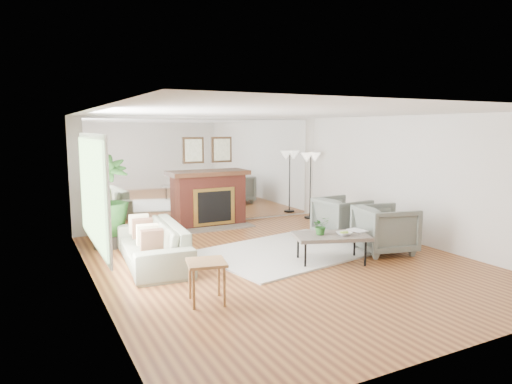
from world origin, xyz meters
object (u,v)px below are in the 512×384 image
armchair_back (342,218)px  side_table (206,268)px  floor_lamp (311,163)px  armchair_front (385,229)px  potted_ficus (105,199)px  coffee_table (331,237)px  fireplace (211,198)px  sofa (153,244)px

armchair_back → side_table: size_ratio=1.62×
side_table → floor_lamp: 6.01m
armchair_front → potted_ficus: 5.20m
coffee_table → potted_ficus: potted_ficus is taller
fireplace → armchair_back: size_ratio=2.19×
fireplace → floor_lamp: size_ratio=1.25×
coffee_table → floor_lamp: floor_lamp is taller
armchair_front → potted_ficus: potted_ficus is taller
fireplace → potted_ficus: (-2.48, -0.92, 0.27)m
armchair_front → side_table: 3.83m
armchair_front → side_table: (-3.76, -0.77, 0.03)m
armchair_back → potted_ficus: 4.67m
armchair_back → fireplace: bearing=36.7°
fireplace → side_table: 4.72m
fireplace → floor_lamp: 2.66m
potted_ficus → fireplace: bearing=20.4°
potted_ficus → coffee_table: bearing=-40.7°
sofa → armchair_back: 3.91m
coffee_table → armchair_back: armchair_back is taller
armchair_front → floor_lamp: size_ratio=0.58×
fireplace → armchair_back: fireplace is taller
coffee_table → armchair_front: bearing=3.2°
coffee_table → floor_lamp: (1.84, 3.35, 0.96)m
sofa → armchair_back: bearing=93.9°
armchair_front → floor_lamp: bearing=2.4°
fireplace → side_table: size_ratio=3.56×
fireplace → armchair_back: (1.93, -2.35, -0.23)m
armchair_front → side_table: bearing=114.1°
fireplace → armchair_front: fireplace is taller
floor_lamp → potted_ficus: bearing=-173.0°
fireplace → sofa: bearing=-130.4°
side_table → potted_ficus: (-0.68, 3.44, 0.47)m
coffee_table → armchair_front: armchair_front is taller
sofa → potted_ficus: size_ratio=1.32×
coffee_table → side_table: 2.60m
potted_ficus → floor_lamp: 5.08m
armchair_front → sofa: bearing=84.6°
armchair_front → side_table: size_ratio=1.65×
fireplace → coffee_table: fireplace is taller
armchair_back → potted_ficus: size_ratio=0.54×
potted_ficus → armchair_back: bearing=-18.0°
sofa → side_table: sofa is taller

